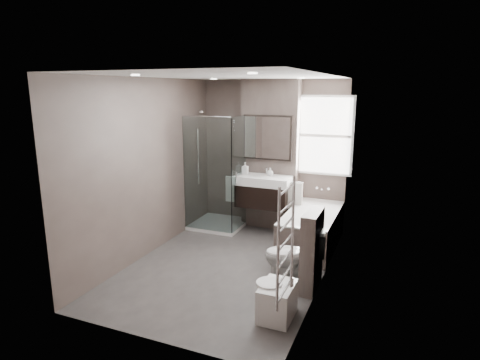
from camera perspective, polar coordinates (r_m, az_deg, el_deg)
The scene contains 15 objects.
room at distance 5.41m, azimuth -1.53°, elevation 0.69°, with size 2.70×3.90×2.70m.
vanity_pier at distance 7.04m, azimuth 4.31°, elevation 3.51°, with size 1.00×0.25×2.60m, color #554843.
vanity at distance 6.83m, azimuth 3.32°, elevation -1.56°, with size 0.95×0.47×0.66m.
mirror_cabinet at distance 6.84m, azimuth 3.93°, elevation 6.04°, with size 0.86×0.08×0.76m.
towel_left at distance 7.01m, azimuth -1.06°, elevation -1.33°, with size 0.24×0.06×0.44m, color silver.
towel_right at distance 6.66m, azimuth 7.82°, elevation -2.21°, with size 0.24×0.06×0.44m, color silver.
shower_enclosure at distance 7.10m, azimuth -2.65°, elevation -3.07°, with size 0.90×0.90×2.00m.
bathtub at distance 6.42m, azimuth 10.19°, elevation -6.67°, with size 0.75×1.60×0.57m.
window at distance 6.87m, azimuth 11.83°, elevation 6.20°, with size 0.98×0.06×1.33m.
toilet at distance 5.23m, azimuth 7.64°, elevation -10.61°, with size 0.41×0.73×0.74m, color white.
cistern_box at distance 5.07m, azimuth 10.15°, elevation -9.87°, with size 0.19×0.55×1.00m.
bidet at distance 4.55m, azimuth 5.27°, elevation -16.67°, with size 0.41×0.48×0.50m.
towel_radiator at distance 3.61m, azimuth 6.52°, elevation -8.71°, with size 0.03×0.49×1.10m.
soap_bottle_a at distance 6.89m, azimuth 0.73°, elevation 1.68°, with size 0.09×0.09×0.21m, color white.
soap_bottle_b at distance 6.77m, azimuth 4.31°, elevation 1.16°, with size 0.11×0.11×0.14m, color white.
Camera 1 is at (2.14, -4.84, 2.44)m, focal length 30.00 mm.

